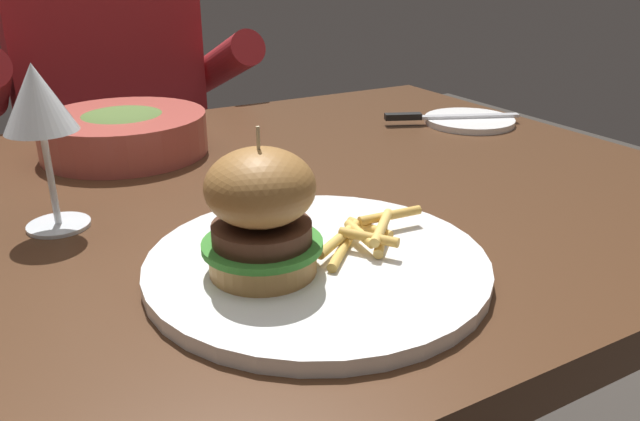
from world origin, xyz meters
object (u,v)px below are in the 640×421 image
(bread_plate, at_px, (469,121))
(table_knife, at_px, (440,116))
(diner_person, at_px, (118,169))
(wine_glass, at_px, (38,106))
(soup_bowl, at_px, (124,132))
(main_plate, at_px, (317,264))
(burger_sandwich, at_px, (261,212))

(bread_plate, relative_size, table_knife, 0.69)
(table_knife, xyz_separation_m, diner_person, (-0.41, 0.57, -0.19))
(bread_plate, distance_m, table_knife, 0.05)
(wine_glass, distance_m, soup_bowl, 0.28)
(main_plate, xyz_separation_m, table_knife, (0.43, 0.35, 0.01))
(wine_glass, xyz_separation_m, soup_bowl, (0.12, 0.23, -0.10))
(main_plate, height_order, diner_person, diner_person)
(bread_plate, xyz_separation_m, table_knife, (-0.05, 0.02, 0.01))
(burger_sandwich, bearing_deg, wine_glass, 121.92)
(soup_bowl, bearing_deg, table_knife, -10.94)
(burger_sandwich, bearing_deg, main_plate, -0.67)
(table_knife, bearing_deg, soup_bowl, 169.06)
(burger_sandwich, distance_m, wine_glass, 0.26)
(wine_glass, relative_size, diner_person, 0.14)
(bread_plate, distance_m, soup_bowl, 0.55)
(burger_sandwich, distance_m, diner_person, 0.95)
(main_plate, xyz_separation_m, burger_sandwich, (-0.05, 0.00, 0.06))
(burger_sandwich, relative_size, wine_glass, 0.75)
(burger_sandwich, bearing_deg, diner_person, 85.92)
(main_plate, distance_m, soup_bowl, 0.45)
(soup_bowl, height_order, diner_person, diner_person)
(soup_bowl, bearing_deg, wine_glass, -118.50)
(bread_plate, height_order, diner_person, diner_person)
(main_plate, xyz_separation_m, soup_bowl, (-0.06, 0.44, 0.02))
(burger_sandwich, height_order, bread_plate, burger_sandwich)
(soup_bowl, distance_m, diner_person, 0.52)
(main_plate, relative_size, diner_person, 0.26)
(burger_sandwich, relative_size, bread_plate, 0.85)
(burger_sandwich, bearing_deg, bread_plate, 31.84)
(bread_plate, relative_size, diner_person, 0.13)
(wine_glass, xyz_separation_m, diner_person, (0.20, 0.70, -0.30))
(wine_glass, bearing_deg, diner_person, 74.17)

